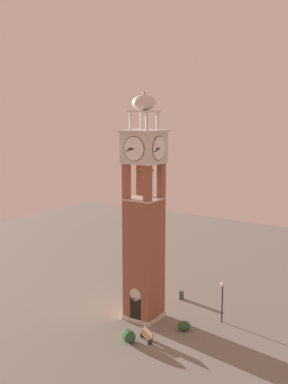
% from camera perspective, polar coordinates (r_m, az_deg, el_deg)
% --- Properties ---
extents(ground, '(80.00, 80.00, 0.00)m').
position_cam_1_polar(ground, '(43.58, 0.00, -14.81)').
color(ground, gray).
extents(clock_tower, '(3.29, 3.29, 19.65)m').
position_cam_1_polar(clock_tower, '(40.83, -0.00, -4.09)').
color(clock_tower, '#93543D').
rests_on(clock_tower, ground).
extents(park_bench, '(1.59, 1.22, 0.95)m').
position_cam_1_polar(park_bench, '(39.45, 0.34, -16.79)').
color(park_bench, brown).
rests_on(park_bench, ground).
extents(lamp_post, '(0.36, 0.36, 3.59)m').
position_cam_1_polar(lamp_post, '(42.25, 9.41, -12.05)').
color(lamp_post, black).
rests_on(lamp_post, ground).
extents(trash_bin, '(0.52, 0.52, 0.80)m').
position_cam_1_polar(trash_bin, '(47.38, 4.48, -12.24)').
color(trash_bin, '#4C4C51').
rests_on(trash_bin, ground).
extents(shrub_near_entry, '(0.97, 0.97, 0.97)m').
position_cam_1_polar(shrub_near_entry, '(39.14, -1.75, -17.02)').
color(shrub_near_entry, '#28562D').
rests_on(shrub_near_entry, ground).
extents(shrub_left_of_tower, '(1.06, 1.06, 0.75)m').
position_cam_1_polar(shrub_left_of_tower, '(41.27, 4.83, -15.74)').
color(shrub_left_of_tower, '#28562D').
rests_on(shrub_left_of_tower, ground).
extents(shrub_behind_bench, '(0.94, 0.94, 0.90)m').
position_cam_1_polar(shrub_behind_bench, '(39.53, -2.01, -16.80)').
color(shrub_behind_bench, '#28562D').
rests_on(shrub_behind_bench, ground).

